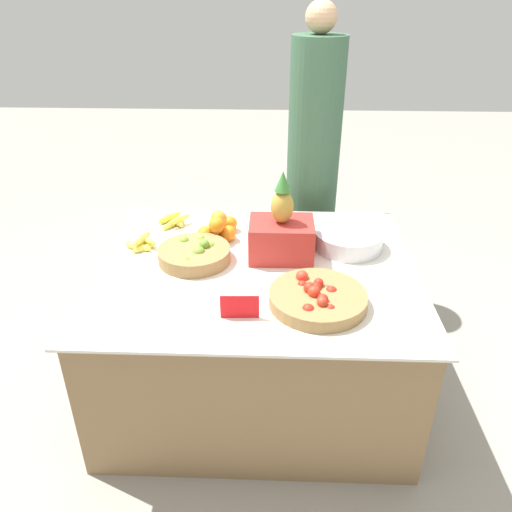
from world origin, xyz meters
TOP-DOWN VIEW (x-y plane):
  - ground_plane at (0.00, 0.00)m, footprint 12.00×12.00m
  - market_table at (0.00, 0.00)m, footprint 1.40×1.20m
  - lime_bowl at (-0.28, 0.04)m, footprint 0.32×0.32m
  - tomato_basket at (0.25, -0.29)m, footprint 0.38×0.38m
  - orange_pile at (-0.20, 0.27)m, footprint 0.19×0.21m
  - metal_bowl at (0.42, 0.19)m, footprint 0.32×0.32m
  - price_sign at (-0.05, -0.39)m, footprint 0.14×0.01m
  - produce_crate at (0.11, 0.09)m, footprint 0.29×0.22m
  - banana_bunch_front_left at (-0.55, 0.15)m, footprint 0.17×0.16m
  - banana_bunch_front_right at (0.05, 0.43)m, footprint 0.13×0.16m
  - banana_bunch_front_center at (-0.44, 0.41)m, footprint 0.18×0.19m
  - vendor_person at (0.30, 0.91)m, footprint 0.30×0.30m

SIDE VIEW (x-z plane):
  - ground_plane at x=0.00m, z-range 0.00..0.00m
  - market_table at x=0.00m, z-range 0.00..0.67m
  - banana_bunch_front_center at x=-0.44m, z-range 0.67..0.73m
  - banana_bunch_front_left at x=-0.55m, z-range 0.67..0.73m
  - banana_bunch_front_right at x=0.05m, z-range 0.67..0.73m
  - tomato_basket at x=0.25m, z-range 0.66..0.75m
  - lime_bowl at x=-0.28m, z-range 0.66..0.76m
  - metal_bowl at x=0.42m, z-range 0.67..0.76m
  - price_sign at x=-0.05m, z-range 0.67..0.77m
  - orange_pile at x=-0.20m, z-range 0.66..0.80m
  - produce_crate at x=0.11m, z-range 0.58..0.99m
  - vendor_person at x=0.30m, z-range -0.06..1.64m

